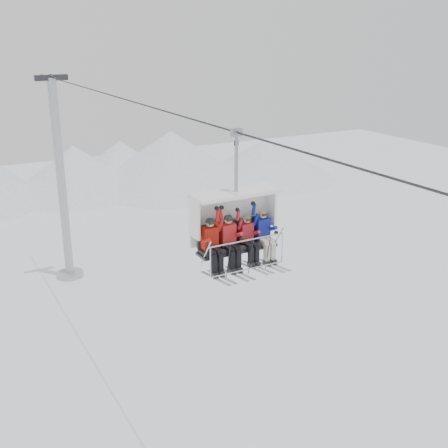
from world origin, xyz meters
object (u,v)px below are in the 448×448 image
skier_far_left (211,243)px  skier_far_right (264,233)px  chairlift_carrier (234,219)px  skier_center_right (248,238)px  lift_tower_right (63,196)px  skier_center_left (229,239)px

skier_far_left → skier_far_right: (1.77, -0.00, -0.01)m
chairlift_carrier → skier_far_right: (0.88, -0.31, -0.49)m
chairlift_carrier → skier_far_left: bearing=-161.2°
skier_far_left → skier_center_right: 1.21m
lift_tower_right → skier_far_right: 23.34m
lift_tower_right → skier_far_left: lift_tower_right is taller
skier_center_right → skier_far_left: bearing=179.4°
skier_center_left → skier_center_right: bearing=-1.2°
chairlift_carrier → skier_center_left: size_ratio=2.29×
skier_center_left → skier_far_right: skier_center_left is taller
chairlift_carrier → skier_center_right: (0.32, -0.32, -0.53)m
chairlift_carrier → skier_center_right: chairlift_carrier is taller
skier_center_right → skier_far_right: skier_far_right is taller
skier_far_left → skier_center_right: bearing=-0.6°
lift_tower_right → skier_center_left: (-0.31, -22.89, 4.46)m
lift_tower_right → skier_center_left: lift_tower_right is taller
lift_tower_right → skier_far_right: lift_tower_right is taller
lift_tower_right → skier_far_left: size_ratio=7.75×
skier_center_left → skier_far_right: 1.19m
skier_far_left → skier_center_left: 0.58m
skier_far_right → skier_far_left: bearing=179.9°
lift_tower_right → skier_far_right: bearing=-87.8°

